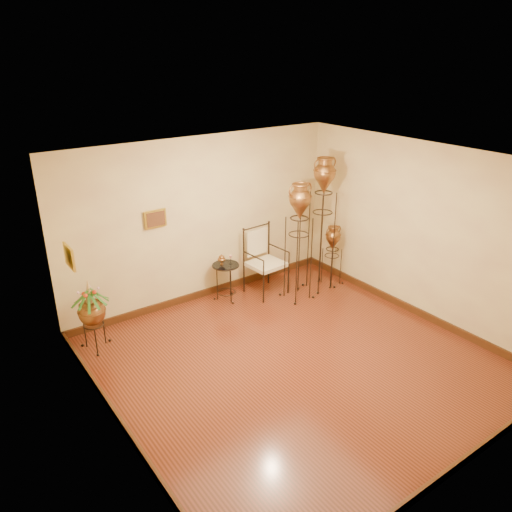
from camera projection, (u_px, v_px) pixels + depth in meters
ground at (295, 361)px, 7.00m from camera, size 5.00×5.00×0.00m
room_shell at (299, 247)px, 6.33m from camera, size 5.02×5.02×2.81m
amphora_tall at (322, 223)px, 8.70m from camera, size 0.48×0.48×2.41m
amphora_mid at (299, 241)px, 8.40m from camera, size 0.54×0.54×2.08m
amphora_short at (332, 255)px, 9.11m from camera, size 0.36×0.36×1.14m
planter_urn at (91, 310)px, 7.07m from camera, size 0.62×0.62×1.13m
armchair at (266, 262)px, 8.74m from camera, size 0.72×0.67×1.20m
side_table at (226, 281)px, 8.59m from camera, size 0.55×0.55×0.83m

